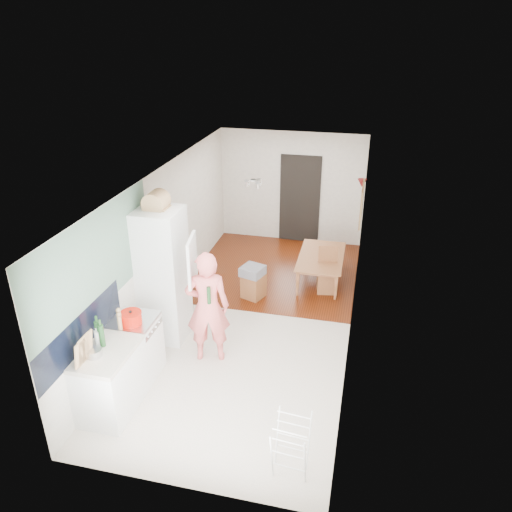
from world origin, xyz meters
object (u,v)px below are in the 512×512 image
at_px(person, 207,298).
at_px(dining_chair, 328,271).
at_px(drying_rack, 291,448).
at_px(dining_table, 322,270).
at_px(stool, 253,286).

bearing_deg(person, dining_chair, -137.08).
bearing_deg(drying_rack, person, 135.69).
distance_m(person, dining_table, 3.24).
relative_size(dining_chair, stool, 1.87).
xyz_separation_m(dining_chair, drying_rack, (0.04, -4.27, -0.06)).
bearing_deg(stool, dining_chair, 22.65).
height_order(dining_table, drying_rack, drying_rack).
relative_size(person, drying_rack, 2.78).
bearing_deg(dining_table, person, 153.53).
height_order(dining_table, stool, stool).
height_order(person, dining_table, person).
distance_m(dining_chair, stool, 1.41).
bearing_deg(person, dining_table, -131.18).
distance_m(dining_table, dining_chair, 0.46).
xyz_separation_m(dining_table, drying_rack, (0.18, -4.66, 0.14)).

